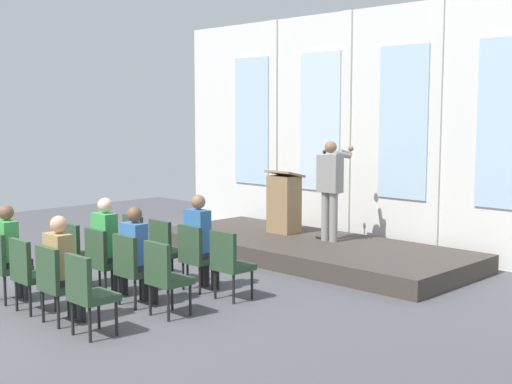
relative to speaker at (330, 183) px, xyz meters
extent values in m
plane|color=#4C4C51|center=(-0.27, -5.60, -1.30)|extent=(17.75, 17.75, 0.00)
cube|color=silver|center=(-0.27, 1.23, 0.88)|extent=(9.35, 0.10, 4.37)
cube|color=silver|center=(-3.07, 1.17, 1.03)|extent=(0.98, 0.04, 2.67)
cube|color=silver|center=(-2.43, 1.17, 0.88)|extent=(0.20, 0.08, 4.37)
cube|color=silver|center=(-1.20, 1.17, 1.03)|extent=(0.98, 0.04, 2.67)
cube|color=silver|center=(-0.56, 1.17, 0.88)|extent=(0.20, 0.08, 4.37)
cube|color=silver|center=(0.67, 1.17, 1.03)|extent=(0.98, 0.04, 2.67)
cube|color=silver|center=(1.31, 1.17, 0.88)|extent=(0.20, 0.08, 4.37)
cube|color=silver|center=(2.54, 1.17, 1.03)|extent=(0.98, 0.04, 2.67)
cube|color=#3F3833|center=(-0.27, -0.25, -1.15)|extent=(5.76, 2.35, 0.30)
cylinder|color=gray|center=(-0.09, -0.02, -0.58)|extent=(0.14, 0.14, 0.85)
cylinder|color=gray|center=(0.09, -0.02, -0.58)|extent=(0.14, 0.14, 0.85)
cube|color=gray|center=(0.00, -0.02, 0.16)|extent=(0.42, 0.22, 0.64)
cube|color=#B28C19|center=(0.00, 0.10, 0.24)|extent=(0.06, 0.01, 0.38)
sphere|color=#8C6647|center=(0.00, -0.01, 0.61)|extent=(0.21, 0.21, 0.21)
cylinder|color=gray|center=(-0.24, 0.06, 0.26)|extent=(0.09, 0.28, 0.45)
cylinder|color=gray|center=(0.16, 0.12, 0.49)|extent=(0.15, 0.36, 0.15)
cylinder|color=gray|center=(0.12, 0.25, 0.52)|extent=(0.11, 0.34, 0.15)
sphere|color=#8C6647|center=(0.04, 0.51, 0.57)|extent=(0.10, 0.10, 0.10)
cylinder|color=black|center=(-0.26, 0.15, -0.99)|extent=(0.28, 0.28, 0.03)
cylinder|color=black|center=(-0.26, 0.15, -0.25)|extent=(0.02, 0.02, 1.45)
sphere|color=#262626|center=(-0.26, 0.15, 0.52)|extent=(0.07, 0.07, 0.07)
cube|color=#93724C|center=(-1.13, 0.07, -0.48)|extent=(0.52, 0.40, 1.05)
cube|color=#93724C|center=(-1.13, 0.09, 0.09)|extent=(0.60, 0.48, 0.14)
cylinder|color=black|center=(-1.10, -2.82, -1.10)|extent=(0.04, 0.04, 0.40)
cylinder|color=black|center=(-1.46, -2.82, -1.10)|extent=(0.04, 0.04, 0.40)
cylinder|color=black|center=(-1.10, -3.16, -1.10)|extent=(0.04, 0.04, 0.40)
cylinder|color=black|center=(-1.46, -3.16, -1.10)|extent=(0.04, 0.04, 0.40)
cube|color=#2D472D|center=(-1.28, -2.99, -0.86)|extent=(0.46, 0.44, 0.08)
cube|color=#2D472D|center=(-1.28, -3.18, -0.59)|extent=(0.46, 0.06, 0.46)
cylinder|color=black|center=(-0.42, -2.82, -1.10)|extent=(0.04, 0.04, 0.40)
cylinder|color=black|center=(-0.78, -2.82, -1.10)|extent=(0.04, 0.04, 0.40)
cylinder|color=black|center=(-0.42, -3.16, -1.10)|extent=(0.04, 0.04, 0.40)
cylinder|color=black|center=(-0.78, -3.16, -1.10)|extent=(0.04, 0.04, 0.40)
cube|color=#2D472D|center=(-0.60, -2.99, -0.86)|extent=(0.46, 0.44, 0.08)
cube|color=#2D472D|center=(-0.60, -3.18, -0.59)|extent=(0.46, 0.06, 0.46)
cylinder|color=black|center=(0.25, -2.82, -1.10)|extent=(0.04, 0.04, 0.40)
cylinder|color=black|center=(-0.11, -2.82, -1.10)|extent=(0.04, 0.04, 0.40)
cylinder|color=black|center=(0.25, -3.16, -1.10)|extent=(0.04, 0.04, 0.40)
cylinder|color=black|center=(-0.11, -3.16, -1.10)|extent=(0.04, 0.04, 0.40)
cube|color=#2D472D|center=(0.07, -2.99, -0.86)|extent=(0.46, 0.44, 0.08)
cube|color=#2D472D|center=(0.07, -3.18, -0.59)|extent=(0.46, 0.06, 0.46)
cylinder|color=#2D2D33|center=(-0.02, -2.81, -1.08)|extent=(0.10, 0.10, 0.44)
cylinder|color=#2D2D33|center=(0.16, -2.81, -1.08)|extent=(0.10, 0.10, 0.44)
cube|color=#2D2D33|center=(0.07, -2.93, -0.80)|extent=(0.34, 0.36, 0.12)
cube|color=#3366A5|center=(0.07, -3.04, -0.45)|extent=(0.36, 0.20, 0.59)
sphere|color=#8C6647|center=(0.07, -3.02, -0.04)|extent=(0.20, 0.20, 0.20)
cylinder|color=black|center=(0.93, -2.82, -1.10)|extent=(0.04, 0.04, 0.40)
cylinder|color=black|center=(0.57, -2.82, -1.10)|extent=(0.04, 0.04, 0.40)
cylinder|color=black|center=(0.93, -3.16, -1.10)|extent=(0.04, 0.04, 0.40)
cylinder|color=black|center=(0.57, -3.16, -1.10)|extent=(0.04, 0.04, 0.40)
cube|color=#2D472D|center=(0.75, -2.99, -0.86)|extent=(0.46, 0.44, 0.08)
cube|color=#2D472D|center=(0.75, -3.18, -0.59)|extent=(0.46, 0.06, 0.46)
cylinder|color=black|center=(-1.10, -3.89, -1.10)|extent=(0.04, 0.04, 0.40)
cylinder|color=black|center=(-1.46, -3.89, -1.10)|extent=(0.04, 0.04, 0.40)
cylinder|color=black|center=(-1.10, -4.23, -1.10)|extent=(0.04, 0.04, 0.40)
cylinder|color=black|center=(-1.46, -4.23, -1.10)|extent=(0.04, 0.04, 0.40)
cube|color=#2D472D|center=(-1.28, -4.06, -0.86)|extent=(0.46, 0.44, 0.08)
cube|color=#2D472D|center=(-1.28, -4.25, -0.59)|extent=(0.46, 0.06, 0.46)
cylinder|color=black|center=(-0.42, -3.89, -1.10)|extent=(0.04, 0.04, 0.40)
cylinder|color=black|center=(-0.78, -3.89, -1.10)|extent=(0.04, 0.04, 0.40)
cylinder|color=black|center=(-0.42, -4.23, -1.10)|extent=(0.04, 0.04, 0.40)
cylinder|color=black|center=(-0.78, -4.23, -1.10)|extent=(0.04, 0.04, 0.40)
cube|color=#2D472D|center=(-0.60, -4.06, -0.86)|extent=(0.46, 0.44, 0.08)
cube|color=#2D472D|center=(-0.60, -4.25, -0.59)|extent=(0.46, 0.06, 0.46)
cylinder|color=#2D2D33|center=(-0.69, -3.88, -1.08)|extent=(0.10, 0.10, 0.44)
cylinder|color=#2D2D33|center=(-0.51, -3.88, -1.08)|extent=(0.10, 0.10, 0.44)
cube|color=#2D2D33|center=(-0.60, -4.00, -0.80)|extent=(0.34, 0.36, 0.12)
cube|color=green|center=(-0.60, -4.11, -0.45)|extent=(0.36, 0.20, 0.58)
sphere|color=beige|center=(-0.60, -4.09, -0.05)|extent=(0.20, 0.20, 0.20)
cylinder|color=black|center=(0.25, -3.89, -1.10)|extent=(0.04, 0.04, 0.40)
cylinder|color=black|center=(-0.11, -3.89, -1.10)|extent=(0.04, 0.04, 0.40)
cylinder|color=black|center=(0.25, -4.23, -1.10)|extent=(0.04, 0.04, 0.40)
cylinder|color=black|center=(-0.11, -4.23, -1.10)|extent=(0.04, 0.04, 0.40)
cube|color=#2D472D|center=(0.07, -4.06, -0.86)|extent=(0.46, 0.44, 0.08)
cube|color=#2D472D|center=(0.07, -4.25, -0.59)|extent=(0.46, 0.06, 0.46)
cylinder|color=#2D2D33|center=(-0.02, -3.88, -1.08)|extent=(0.10, 0.10, 0.44)
cylinder|color=#2D2D33|center=(0.16, -3.88, -1.08)|extent=(0.10, 0.10, 0.44)
cube|color=#2D2D33|center=(0.07, -4.00, -0.80)|extent=(0.34, 0.36, 0.12)
cube|color=#3366A5|center=(0.07, -4.11, -0.48)|extent=(0.36, 0.20, 0.53)
sphere|color=brown|center=(0.07, -4.09, -0.10)|extent=(0.20, 0.20, 0.20)
cylinder|color=black|center=(0.93, -3.89, -1.10)|extent=(0.04, 0.04, 0.40)
cylinder|color=black|center=(0.57, -3.89, -1.10)|extent=(0.04, 0.04, 0.40)
cylinder|color=black|center=(0.93, -4.23, -1.10)|extent=(0.04, 0.04, 0.40)
cylinder|color=black|center=(0.57, -4.23, -1.10)|extent=(0.04, 0.04, 0.40)
cube|color=#2D472D|center=(0.75, -4.06, -0.86)|extent=(0.46, 0.44, 0.08)
cube|color=#2D472D|center=(0.75, -4.25, -0.59)|extent=(0.46, 0.06, 0.46)
cylinder|color=black|center=(-1.10, -4.97, -1.10)|extent=(0.04, 0.04, 0.40)
cylinder|color=black|center=(-1.46, -4.97, -1.10)|extent=(0.04, 0.04, 0.40)
cylinder|color=black|center=(-1.10, -5.31, -1.10)|extent=(0.04, 0.04, 0.40)
cube|color=#2D472D|center=(-1.28, -5.14, -0.86)|extent=(0.46, 0.44, 0.08)
cylinder|color=#2D2D33|center=(-1.37, -4.96, -1.08)|extent=(0.10, 0.10, 0.44)
cylinder|color=#2D2D33|center=(-1.19, -4.96, -1.08)|extent=(0.10, 0.10, 0.44)
cube|color=#2D2D33|center=(-1.28, -5.08, -0.80)|extent=(0.34, 0.36, 0.12)
cube|color=green|center=(-1.28, -5.19, -0.48)|extent=(0.36, 0.20, 0.53)
sphere|color=brown|center=(-1.28, -5.17, -0.10)|extent=(0.20, 0.20, 0.20)
cylinder|color=black|center=(-0.42, -4.97, -1.10)|extent=(0.04, 0.04, 0.40)
cylinder|color=black|center=(-0.78, -4.97, -1.10)|extent=(0.04, 0.04, 0.40)
cylinder|color=black|center=(-0.42, -5.31, -1.10)|extent=(0.04, 0.04, 0.40)
cylinder|color=black|center=(-0.78, -5.31, -1.10)|extent=(0.04, 0.04, 0.40)
cube|color=#2D472D|center=(-0.60, -5.14, -0.86)|extent=(0.46, 0.44, 0.08)
cube|color=#2D472D|center=(-0.60, -5.33, -0.59)|extent=(0.46, 0.06, 0.46)
cylinder|color=black|center=(0.25, -4.97, -1.10)|extent=(0.04, 0.04, 0.40)
cylinder|color=black|center=(-0.11, -4.97, -1.10)|extent=(0.04, 0.04, 0.40)
cylinder|color=black|center=(0.25, -5.31, -1.10)|extent=(0.04, 0.04, 0.40)
cylinder|color=black|center=(-0.11, -5.31, -1.10)|extent=(0.04, 0.04, 0.40)
cube|color=#2D472D|center=(0.07, -5.14, -0.86)|extent=(0.46, 0.44, 0.08)
cube|color=#2D472D|center=(0.07, -5.33, -0.59)|extent=(0.46, 0.06, 0.46)
cylinder|color=#2D2D33|center=(-0.02, -4.96, -1.08)|extent=(0.10, 0.10, 0.44)
cylinder|color=#2D2D33|center=(0.16, -4.96, -1.08)|extent=(0.10, 0.10, 0.44)
cube|color=#2D2D33|center=(0.07, -5.08, -0.80)|extent=(0.34, 0.36, 0.12)
cube|color=#997F4C|center=(0.07, -5.19, -0.48)|extent=(0.36, 0.20, 0.52)
sphere|color=tan|center=(0.07, -5.17, -0.11)|extent=(0.20, 0.20, 0.20)
cylinder|color=black|center=(0.93, -4.97, -1.10)|extent=(0.04, 0.04, 0.40)
cylinder|color=black|center=(0.57, -4.97, -1.10)|extent=(0.04, 0.04, 0.40)
cylinder|color=black|center=(0.93, -5.31, -1.10)|extent=(0.04, 0.04, 0.40)
cylinder|color=black|center=(0.57, -5.31, -1.10)|extent=(0.04, 0.04, 0.40)
cube|color=#2D472D|center=(0.75, -5.14, -0.86)|extent=(0.46, 0.44, 0.08)
cube|color=#2D472D|center=(0.75, -5.33, -0.59)|extent=(0.46, 0.06, 0.46)
camera|label=1|loc=(7.33, -9.20, 1.18)|focal=48.35mm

